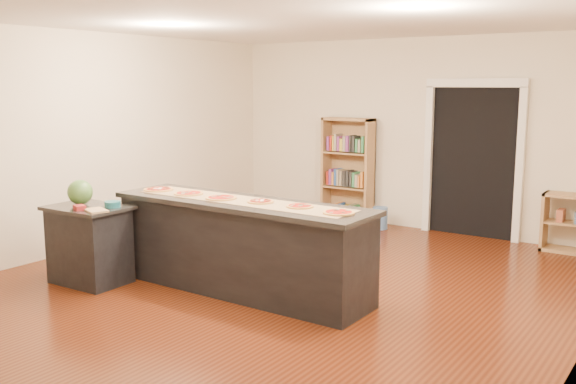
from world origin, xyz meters
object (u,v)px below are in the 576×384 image
Objects in this scene: side_counter at (90,244)px; bookshelf at (348,170)px; watermelon at (80,192)px; waste_bin at (380,218)px; low_shelf at (574,224)px; kitchen_island at (241,246)px.

bookshelf reaches higher than side_counter.
bookshelf is at bearing 78.06° from side_counter.
waste_bin is at bearing 69.03° from watermelon.
side_counter is 5.92m from low_shelf.
kitchen_island is 8.84× the size of waste_bin.
low_shelf is at bearing -0.31° from bookshelf.
kitchen_island is 3.41× the size of side_counter.
watermelon is at bearing -158.06° from kitchen_island.
low_shelf is at bearing 55.24° from kitchen_island.
watermelon reaches higher than kitchen_island.
watermelon is (-1.69, -0.67, 0.50)m from kitchen_island.
bookshelf is 4.39m from watermelon.
watermelon is (-0.15, 0.03, 0.55)m from side_counter.
bookshelf reaches higher than kitchen_island.
bookshelf is 2.14× the size of low_shelf.
kitchen_island is at bearing -88.11° from waste_bin.
bookshelf is 6.01× the size of watermelon.
kitchen_island is 1.88m from watermelon.
watermelon is at bearing -102.04° from bookshelf.
kitchen_island reaches higher than side_counter.
watermelon reaches higher than low_shelf.
kitchen_island reaches higher than waste_bin.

